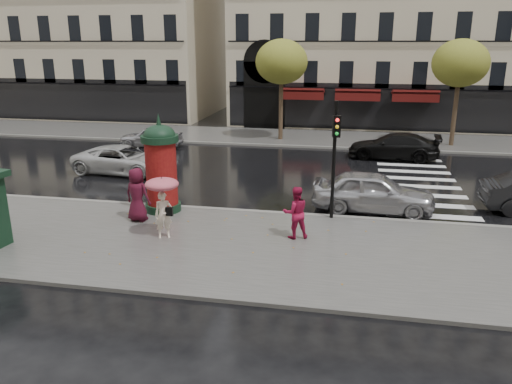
% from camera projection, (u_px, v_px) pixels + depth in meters
% --- Properties ---
extents(ground, '(160.00, 160.00, 0.00)m').
position_uv_depth(ground, '(263.00, 245.00, 16.57)').
color(ground, black).
rests_on(ground, ground).
extents(near_sidewalk, '(90.00, 7.00, 0.12)m').
position_uv_depth(near_sidewalk, '(260.00, 249.00, 16.08)').
color(near_sidewalk, '#474744').
rests_on(near_sidewalk, ground).
extents(far_sidewalk, '(90.00, 6.00, 0.12)m').
position_uv_depth(far_sidewalk, '(311.00, 138.00, 34.41)').
color(far_sidewalk, '#474744').
rests_on(far_sidewalk, ground).
extents(near_kerb, '(90.00, 0.25, 0.14)m').
position_uv_depth(near_kerb, '(276.00, 213.00, 19.37)').
color(near_kerb, slate).
rests_on(near_kerb, ground).
extents(far_kerb, '(90.00, 0.25, 0.14)m').
position_uv_depth(far_kerb, '(307.00, 147.00, 31.58)').
color(far_kerb, slate).
rests_on(far_kerb, ground).
extents(zebra_crossing, '(3.60, 11.75, 0.01)m').
position_uv_depth(zebra_crossing, '(417.00, 179.00, 24.50)').
color(zebra_crossing, silver).
rests_on(zebra_crossing, ground).
extents(tree_far_left, '(3.40, 3.40, 6.64)m').
position_uv_depth(tree_far_left, '(282.00, 62.00, 32.34)').
color(tree_far_left, '#38281C').
rests_on(tree_far_left, ground).
extents(tree_far_right, '(3.40, 3.40, 6.64)m').
position_uv_depth(tree_far_right, '(460.00, 64.00, 30.35)').
color(tree_far_right, '#38281C').
rests_on(tree_far_right, ground).
extents(woman_umbrella, '(1.11, 1.11, 2.14)m').
position_uv_depth(woman_umbrella, '(163.00, 198.00, 16.48)').
color(woman_umbrella, '#F8E3CC').
rests_on(woman_umbrella, near_sidewalk).
extents(woman_red, '(1.05, 0.94, 1.79)m').
position_uv_depth(woman_red, '(296.00, 212.00, 16.61)').
color(woman_red, '#A1133B').
rests_on(woman_red, near_sidewalk).
extents(man_burgundy, '(1.08, 0.81, 1.99)m').
position_uv_depth(man_burgundy, '(137.00, 195.00, 18.19)').
color(man_burgundy, '#440D1E').
rests_on(man_burgundy, near_sidewalk).
extents(morris_column, '(1.42, 1.42, 3.81)m').
position_uv_depth(morris_column, '(161.00, 165.00, 19.05)').
color(morris_column, black).
rests_on(morris_column, near_sidewalk).
extents(traffic_light, '(0.31, 0.42, 4.36)m').
position_uv_depth(traffic_light, '(335.00, 149.00, 17.93)').
color(traffic_light, black).
rests_on(traffic_light, near_sidewalk).
extents(car_silver, '(4.79, 2.08, 1.61)m').
position_uv_depth(car_silver, '(373.00, 192.00, 19.62)').
color(car_silver, '#AAAAAF').
rests_on(car_silver, ground).
extents(car_white, '(5.23, 2.75, 1.40)m').
position_uv_depth(car_white, '(123.00, 160.00, 25.33)').
color(car_white, '#B9B9B9').
rests_on(car_white, ground).
extents(car_black, '(5.21, 2.48, 1.47)m').
position_uv_depth(car_black, '(394.00, 146.00, 28.44)').
color(car_black, black).
rests_on(car_black, ground).
extents(car_far_silver, '(4.02, 1.77, 1.34)m').
position_uv_depth(car_far_silver, '(151.00, 137.00, 31.60)').
color(car_far_silver, '#B4B3B9').
rests_on(car_far_silver, ground).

